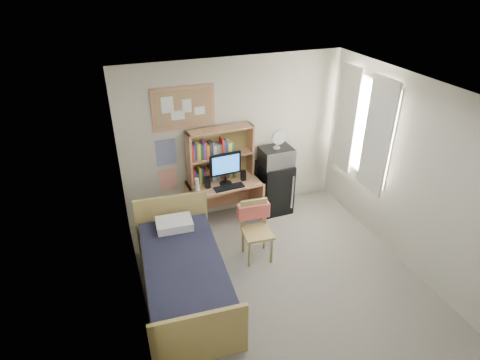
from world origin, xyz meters
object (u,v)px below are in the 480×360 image
object	(u,v)px
microwave	(276,156)
monitor	(226,169)
desk	(225,201)
speaker_right	(243,176)
desk_fan	(277,140)
bed	(185,278)
bulletin_board	(183,108)
mini_fridge	(274,187)
speaker_left	(208,182)
desk_chair	(257,232)

from	to	relation	value
microwave	monitor	bearing A→B (deg)	-176.21
desk	speaker_right	world-z (taller)	speaker_right
speaker_right	desk_fan	xyz separation A→B (m)	(0.59, 0.06, 0.50)
bed	bulletin_board	bearing A→B (deg)	77.75
mini_fridge	speaker_left	xyz separation A→B (m)	(-1.19, -0.11, 0.38)
desk	desk_fan	xyz separation A→B (m)	(0.89, 0.01, 0.95)
mini_fridge	speaker_right	distance (m)	0.70
desk_chair	bed	bearing A→B (deg)	-157.50
desk	monitor	distance (m)	0.63
bulletin_board	desk	world-z (taller)	bulletin_board
desk_chair	mini_fridge	size ratio (longest dim) A/B	1.01
desk_chair	microwave	world-z (taller)	microwave
monitor	microwave	bearing A→B (deg)	1.67
desk	bed	xyz separation A→B (m)	(-1.01, -1.43, -0.09)
monitor	microwave	distance (m)	0.89
bulletin_board	desk_fan	distance (m)	1.56
bed	speaker_right	size ratio (longest dim) A/B	11.86
desk_chair	mini_fridge	bearing A→B (deg)	59.75
bulletin_board	speaker_right	xyz separation A→B (m)	(0.81, -0.34, -1.11)
monitor	microwave	size ratio (longest dim) A/B	1.05
bulletin_board	monitor	xyz separation A→B (m)	(0.51, -0.35, -0.93)
speaker_right	desk	bearing A→B (deg)	168.69
monitor	speaker_right	xyz separation A→B (m)	(0.30, 0.02, -0.18)
desk_chair	bed	world-z (taller)	desk_chair
bulletin_board	desk_chair	size ratio (longest dim) A/B	1.06
desk_chair	speaker_left	xyz separation A→B (m)	(-0.43, 0.98, 0.38)
bulletin_board	desk_fan	bearing A→B (deg)	-11.36
monitor	bulletin_board	bearing A→B (deg)	142.42
bulletin_board	bed	distance (m)	2.44
bulletin_board	microwave	distance (m)	1.69
desk	desk_chair	distance (m)	1.07
speaker_right	desk_chair	bearing A→B (deg)	-102.26
desk_chair	speaker_right	xyz separation A→B (m)	(0.17, 1.01, 0.37)
bed	monitor	xyz separation A→B (m)	(1.01, 1.37, 0.72)
mini_fridge	microwave	distance (m)	0.59
desk	desk_chair	xyz separation A→B (m)	(0.14, -1.06, 0.08)
monitor	desk_fan	xyz separation A→B (m)	(0.89, 0.07, 0.32)
speaker_left	desk_fan	distance (m)	1.29
bulletin_board	desk	distance (m)	1.66
monitor	speaker_right	world-z (taller)	monitor
bulletin_board	desk_chair	bearing A→B (deg)	-64.41
speaker_right	microwave	distance (m)	0.63
bed	monitor	size ratio (longest dim) A/B	3.74
bed	speaker_left	size ratio (longest dim) A/B	10.79
bed	monitor	bearing A→B (deg)	57.42
desk	desk_chair	bearing A→B (deg)	-85.60
desk_chair	speaker_right	bearing A→B (deg)	85.23
bed	microwave	distance (m)	2.50
mini_fridge	monitor	distance (m)	1.05
mini_fridge	desk_fan	bearing A→B (deg)	-90.00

